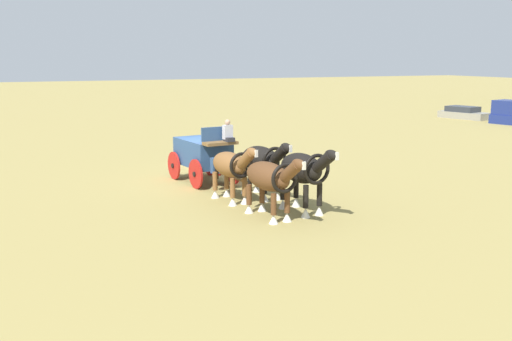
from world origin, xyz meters
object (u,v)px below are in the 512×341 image
at_px(draft_horse_lead_near, 303,171).
at_px(draft_horse_lead_off, 270,178).
at_px(draft_horse_rear_off, 231,166).
at_px(draft_horse_rear_near, 262,161).
at_px(show_wagon, 204,154).
at_px(parked_vehicle_a, 464,113).

bearing_deg(draft_horse_lead_near, draft_horse_lead_off, -82.64).
bearing_deg(draft_horse_lead_off, draft_horse_rear_off, -173.19).
distance_m(draft_horse_rear_near, draft_horse_lead_near, 2.60).
bearing_deg(draft_horse_rear_near, draft_horse_rear_off, -82.36).
bearing_deg(show_wagon, draft_horse_rear_near, 17.13).
bearing_deg(parked_vehicle_a, draft_horse_rear_near, -54.83).
bearing_deg(show_wagon, parked_vehicle_a, 119.13).
xyz_separation_m(draft_horse_lead_near, parked_vehicle_a, (-21.86, 27.06, -0.99)).
bearing_deg(parked_vehicle_a, draft_horse_rear_off, -55.82).
distance_m(show_wagon, draft_horse_lead_near, 6.18).
distance_m(draft_horse_rear_off, draft_horse_lead_off, 2.59).
height_order(show_wagon, draft_horse_rear_near, show_wagon).
bearing_deg(draft_horse_rear_near, show_wagon, -162.87).
xyz_separation_m(draft_horse_rear_off, parked_vehicle_a, (-19.45, 28.65, -0.85)).
bearing_deg(parked_vehicle_a, show_wagon, -60.87).
bearing_deg(draft_horse_lead_near, draft_horse_rear_off, -146.44).
bearing_deg(show_wagon, draft_horse_lead_off, 0.74).
relative_size(draft_horse_lead_near, parked_vehicle_a, 0.68).
height_order(draft_horse_rear_near, draft_horse_rear_off, draft_horse_rear_near).
bearing_deg(draft_horse_rear_off, show_wagon, 176.40).
xyz_separation_m(draft_horse_rear_near, parked_vehicle_a, (-19.28, 27.36, -0.91)).
relative_size(show_wagon, draft_horse_lead_off, 1.77).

